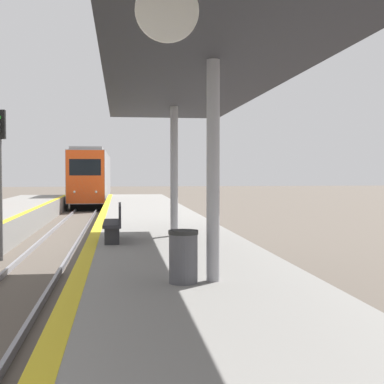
{
  "coord_description": "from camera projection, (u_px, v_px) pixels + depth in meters",
  "views": [
    {
      "loc": [
        2.34,
        -1.01,
        2.79
      ],
      "look_at": [
        5.67,
        23.51,
        1.84
      ],
      "focal_mm": 50.0,
      "sensor_mm": 36.0,
      "label": 1
    }
  ],
  "objects": [
    {
      "name": "train",
      "position": [
        93.0,
        177.0,
        47.58
      ],
      "size": [
        2.67,
        22.3,
        4.55
      ],
      "color": "black",
      "rests_on": "ground"
    },
    {
      "name": "signal_far",
      "position": [
        0.0,
        156.0,
        16.58
      ],
      "size": [
        0.36,
        0.31,
        4.7
      ],
      "color": "#595959",
      "rests_on": "ground"
    },
    {
      "name": "station_canopy",
      "position": [
        213.0,
        57.0,
        8.35
      ],
      "size": [
        3.49,
        18.16,
        3.69
      ],
      "color": "#99999E",
      "rests_on": "platform_right"
    },
    {
      "name": "trash_bin",
      "position": [
        183.0,
        257.0,
        8.31
      ],
      "size": [
        0.47,
        0.47,
        0.83
      ],
      "color": "#4C4C51",
      "rests_on": "platform_right"
    },
    {
      "name": "bench",
      "position": [
        115.0,
        221.0,
        13.39
      ],
      "size": [
        0.44,
        1.85,
        0.92
      ],
      "color": "#28282D",
      "rests_on": "platform_right"
    }
  ]
}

